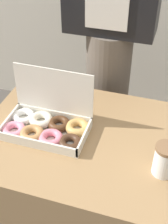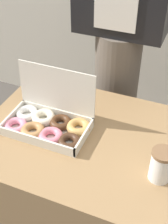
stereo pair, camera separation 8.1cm
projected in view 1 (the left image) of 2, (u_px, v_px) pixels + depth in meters
The scene contains 4 objects.
table at pixel (108, 199), 1.49m from camera, with size 1.11×0.67×0.77m.
donut_box at pixel (47, 124), 1.28m from camera, with size 0.39×0.23×0.24m.
coffee_cup at pixel (165, 160), 1.09m from camera, with size 0.08×0.08×0.13m.
person_customer at pixel (110, 32), 1.56m from camera, with size 0.44×0.24×1.83m.
Camera 1 is at (0.16, -0.90, 1.64)m, focal length 50.00 mm.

